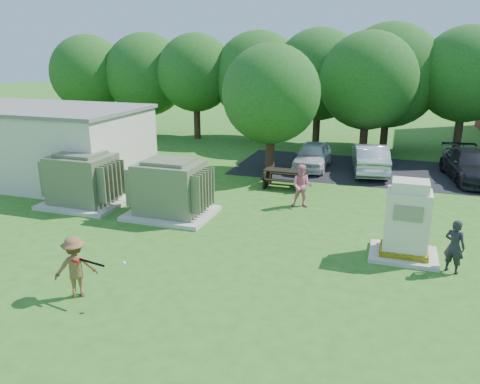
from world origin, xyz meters
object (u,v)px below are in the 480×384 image
(transformer_left, at_px, (83,181))
(person_at_picnic, at_px, (302,186))
(picnic_table, at_px, (285,176))
(car_white, at_px, (313,155))
(person_by_generator, at_px, (454,246))
(generator_cabinet, at_px, (406,224))
(car_dark, at_px, (471,166))
(batter, at_px, (76,267))
(transformer_right, at_px, (170,190))
(car_silver_a, at_px, (370,158))

(transformer_left, xyz_separation_m, person_at_picnic, (7.99, 2.42, -0.14))
(picnic_table, relative_size, car_white, 0.46)
(person_by_generator, bearing_deg, generator_cabinet, 2.74)
(generator_cabinet, bearing_deg, car_white, 114.50)
(transformer_left, bearing_deg, picnic_table, 35.43)
(person_by_generator, height_order, car_dark, person_by_generator)
(generator_cabinet, bearing_deg, person_by_generator, -25.81)
(person_by_generator, relative_size, person_at_picnic, 0.90)
(batter, distance_m, car_white, 14.87)
(transformer_left, relative_size, person_by_generator, 2.01)
(person_by_generator, height_order, person_at_picnic, person_at_picnic)
(picnic_table, bearing_deg, generator_cabinet, -50.07)
(picnic_table, bearing_deg, person_by_generator, -46.44)
(car_dark, bearing_deg, transformer_right, -150.92)
(transformer_right, bearing_deg, generator_cabinet, -7.52)
(transformer_left, bearing_deg, generator_cabinet, -5.16)
(transformer_left, relative_size, person_at_picnic, 1.81)
(batter, height_order, car_white, batter)
(generator_cabinet, xyz_separation_m, picnic_table, (-4.92, 5.88, -0.53))
(transformer_right, bearing_deg, car_white, 67.22)
(person_at_picnic, xyz_separation_m, car_silver_a, (2.10, 6.14, -0.11))
(person_at_picnic, height_order, car_white, person_at_picnic)
(generator_cabinet, distance_m, car_white, 10.59)
(person_by_generator, distance_m, car_silver_a, 10.60)
(car_white, height_order, car_dark, car_dark)
(transformer_left, distance_m, car_white, 11.27)
(car_silver_a, bearing_deg, person_at_picnic, 62.55)
(person_by_generator, height_order, car_white, person_by_generator)
(picnic_table, bearing_deg, transformer_right, -122.53)
(batter, relative_size, person_by_generator, 1.04)
(person_by_generator, distance_m, car_dark, 10.44)
(transformer_right, bearing_deg, transformer_left, 180.00)
(person_by_generator, relative_size, car_silver_a, 0.35)
(generator_cabinet, xyz_separation_m, batter, (-7.54, -4.90, -0.23))
(transformer_left, relative_size, car_dark, 0.64)
(car_silver_a, bearing_deg, generator_cabinet, 90.88)
(generator_cabinet, bearing_deg, person_at_picnic, 136.78)
(transformer_right, bearing_deg, car_dark, 38.57)
(picnic_table, relative_size, car_silver_a, 0.42)
(transformer_left, xyz_separation_m, person_by_generator, (12.93, -1.65, -0.22))
(transformer_right, bearing_deg, picnic_table, 57.47)
(transformer_left, distance_m, car_dark, 16.94)
(car_white, bearing_deg, transformer_right, -113.52)
(generator_cabinet, xyz_separation_m, person_by_generator, (1.24, -0.60, -0.26))
(generator_cabinet, height_order, batter, generator_cabinet)
(transformer_left, xyz_separation_m, batter, (4.15, -5.95, -0.19))
(transformer_left, bearing_deg, transformer_right, 0.00)
(generator_cabinet, distance_m, picnic_table, 7.68)
(transformer_left, xyz_separation_m, picnic_table, (6.77, 4.82, -0.49))
(person_by_generator, bearing_deg, car_dark, -70.37)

